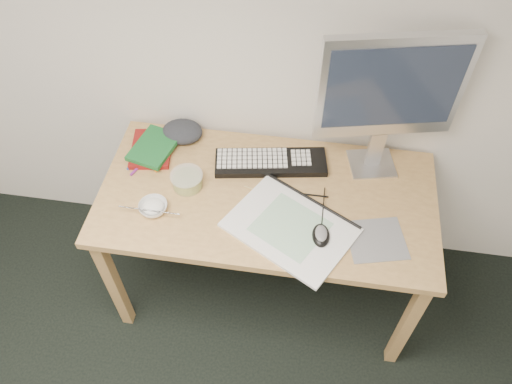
{
  "coord_description": "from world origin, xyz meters",
  "views": [
    {
      "loc": [
        0.37,
        0.14,
        2.36
      ],
      "look_at": [
        0.19,
        1.38,
        0.83
      ],
      "focal_mm": 35.0,
      "sensor_mm": 36.0,
      "label": 1
    }
  ],
  "objects_px": {
    "keyboard": "(271,162)",
    "rice_bowl": "(153,208)",
    "monitor": "(391,91)",
    "desk": "(267,207)",
    "sketchpad": "(290,228)"
  },
  "relations": [
    {
      "from": "keyboard",
      "to": "rice_bowl",
      "type": "xyz_separation_m",
      "value": [
        -0.43,
        -0.32,
        0.0
      ]
    },
    {
      "from": "keyboard",
      "to": "monitor",
      "type": "xyz_separation_m",
      "value": [
        0.44,
        0.07,
        0.39
      ]
    },
    {
      "from": "keyboard",
      "to": "rice_bowl",
      "type": "bearing_deg",
      "value": -153.32
    },
    {
      "from": "desk",
      "to": "keyboard",
      "type": "bearing_deg",
      "value": 92.67
    },
    {
      "from": "monitor",
      "to": "rice_bowl",
      "type": "height_order",
      "value": "monitor"
    },
    {
      "from": "sketchpad",
      "to": "monitor",
      "type": "distance_m",
      "value": 0.64
    },
    {
      "from": "sketchpad",
      "to": "rice_bowl",
      "type": "relative_size",
      "value": 4.02
    },
    {
      "from": "desk",
      "to": "sketchpad",
      "type": "relative_size",
      "value": 2.99
    },
    {
      "from": "rice_bowl",
      "to": "desk",
      "type": "bearing_deg",
      "value": 18.25
    },
    {
      "from": "desk",
      "to": "monitor",
      "type": "xyz_separation_m",
      "value": [
        0.43,
        0.24,
        0.49
      ]
    },
    {
      "from": "desk",
      "to": "sketchpad",
      "type": "height_order",
      "value": "sketchpad"
    },
    {
      "from": "desk",
      "to": "monitor",
      "type": "relative_size",
      "value": 2.16
    },
    {
      "from": "sketchpad",
      "to": "monitor",
      "type": "bearing_deg",
      "value": 80.76
    },
    {
      "from": "keyboard",
      "to": "monitor",
      "type": "bearing_deg",
      "value": -0.57
    },
    {
      "from": "sketchpad",
      "to": "monitor",
      "type": "height_order",
      "value": "monitor"
    }
  ]
}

